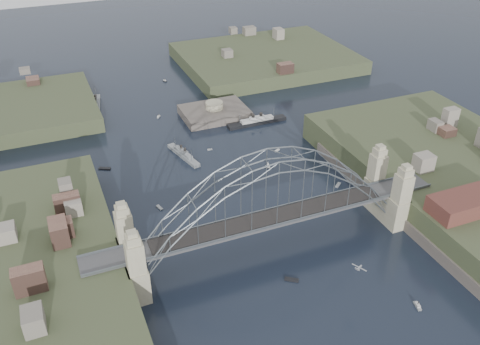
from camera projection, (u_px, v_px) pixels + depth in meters
The scene contains 23 objects.
ground at pixel (270, 247), 120.07m from camera, with size 500.00×500.00×0.00m, color black.
bridge at pixel (271, 204), 113.54m from camera, with size 84.00×13.80×24.60m.
shore_west at pixel (3, 312), 100.43m from camera, with size 50.50×90.00×12.00m.
shore_east at pixel (464, 188), 137.63m from camera, with size 50.50×90.00×12.00m.
headland_nw at pixel (5, 118), 176.40m from camera, with size 60.00×45.00×9.00m, color #384126.
headland_ne at pixel (266, 63), 222.09m from camera, with size 70.00×55.00×9.50m, color #384126.
fort_island at pixel (215, 117), 179.00m from camera, with size 22.00×16.00×9.40m.
wharf_shed at pixel (471, 202), 118.08m from camera, with size 20.00×8.00×4.00m, color #592D26.
naval_cruiser_near at pixel (183, 155), 154.93m from camera, with size 5.75×15.77×4.72m.
naval_cruiser_far at pixel (96, 105), 184.79m from camera, with size 5.37×17.54×5.87m.
ocean_liner at pixel (257, 122), 173.67m from camera, with size 20.78×2.99×5.09m.
aeroplane at pixel (359, 268), 101.78m from camera, with size 1.86×3.04×0.47m.
small_boat_a at pixel (160, 208), 132.96m from camera, with size 1.36×2.49×0.45m.
small_boat_b at pixel (268, 165), 149.38m from camera, with size 1.52×2.10×2.38m.
small_boat_c at pixel (292, 280), 110.66m from camera, with size 3.01×2.57×0.45m.
small_boat_d at pixel (277, 150), 158.27m from camera, with size 2.05×1.53×0.45m.
small_boat_e at pixel (105, 169), 149.30m from camera, with size 3.55×2.63×0.45m.
small_boat_f at pixel (210, 150), 158.75m from camera, with size 1.58×0.74×0.45m.
small_boat_g at pixel (417, 306), 104.18m from camera, with size 1.33×2.54×1.43m.
small_boat_h at pixel (159, 117), 178.02m from camera, with size 1.68×1.96×1.43m.
small_boat_i at pixel (338, 185), 141.93m from camera, with size 2.42×2.19×0.45m.
small_boat_k at pixel (165, 81), 205.60m from camera, with size 1.41×1.90×1.43m.
small_boat_l at pixel (76, 215), 130.23m from camera, with size 2.28×2.72×1.43m.
Camera 1 is at (-41.82, -82.98, 78.29)m, focal length 38.70 mm.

